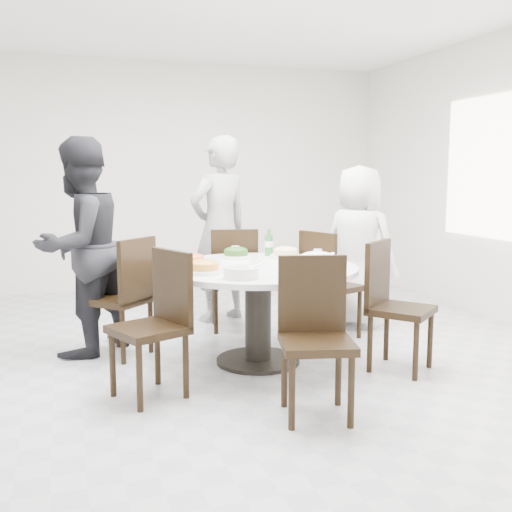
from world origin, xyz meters
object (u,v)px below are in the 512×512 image
object	(u,v)px
diner_right	(359,247)
chair_s	(317,340)
soup_bowl	(241,273)
chair_ne	(332,285)
diner_left	(80,247)
chair_n	(233,279)
diner_middle	(220,229)
chair_nw	(119,297)
chair_sw	(148,326)
dining_table	(258,315)
chair_se	(402,307)
rice_bowl	(317,266)
beverage_bottle	(269,242)

from	to	relation	value
diner_right	chair_s	bearing A→B (deg)	112.09
diner_right	soup_bowl	bearing A→B (deg)	94.53
chair_ne	diner_left	distance (m)	2.15
chair_n	diner_middle	world-z (taller)	diner_middle
chair_ne	chair_n	size ratio (longest dim) A/B	1.00
chair_ne	chair_nw	bearing A→B (deg)	67.34
chair_sw	soup_bowl	xyz separation A→B (m)	(0.63, 0.02, 0.31)
dining_table	diner_right	distance (m)	1.51
chair_sw	soup_bowl	bearing A→B (deg)	68.17
dining_table	chair_n	distance (m)	1.03
diner_middle	soup_bowl	xyz separation A→B (m)	(-0.33, -1.85, -0.11)
chair_s	diner_right	xyz separation A→B (m)	(1.23, 1.85, 0.28)
diner_right	dining_table	bearing A→B (deg)	87.28
chair_ne	chair_n	bearing A→B (deg)	32.08
chair_se	rice_bowl	xyz separation A→B (m)	(-0.67, 0.01, 0.33)
chair_ne	chair_s	distance (m)	1.77
chair_se	beverage_bottle	xyz separation A→B (m)	(-0.68, 1.00, 0.39)
chair_n	soup_bowl	xyz separation A→B (m)	(-0.36, -1.47, 0.31)
chair_sw	diner_right	xyz separation A→B (m)	(2.14, 1.23, 0.28)
chair_n	diner_left	world-z (taller)	diner_left
chair_s	diner_middle	size ratio (longest dim) A/B	0.53
diner_right	diner_left	world-z (taller)	diner_left
chair_se	soup_bowl	bearing A→B (deg)	138.49
diner_middle	beverage_bottle	bearing A→B (deg)	80.40
chair_se	rice_bowl	size ratio (longest dim) A/B	3.41
beverage_bottle	soup_bowl	bearing A→B (deg)	-118.86
chair_n	diner_right	size ratio (longest dim) A/B	0.63
diner_middle	diner_left	bearing A→B (deg)	6.77
dining_table	beverage_bottle	xyz separation A→B (m)	(0.26, 0.51, 0.49)
chair_n	chair_s	bearing A→B (deg)	99.35
chair_ne	beverage_bottle	xyz separation A→B (m)	(-0.58, 0.04, 0.39)
chair_n	rice_bowl	distance (m)	1.55
chair_s	beverage_bottle	size ratio (longest dim) A/B	4.19
rice_bowl	soup_bowl	bearing A→B (deg)	176.63
chair_nw	rice_bowl	bearing A→B (deg)	97.38
chair_n	chair_nw	xyz separation A→B (m)	(-1.08, -0.51, 0.00)
chair_nw	diner_right	world-z (taller)	diner_right
diner_right	diner_middle	xyz separation A→B (m)	(-1.18, 0.64, 0.14)
chair_sw	diner_right	bearing A→B (deg)	96.52
diner_left	rice_bowl	bearing A→B (deg)	99.58
beverage_bottle	chair_se	bearing A→B (deg)	-55.84
chair_ne	chair_n	distance (m)	0.93
dining_table	chair_s	world-z (taller)	chair_s
diner_right	diner_left	bearing A→B (deg)	58.07
diner_middle	diner_right	bearing A→B (deg)	129.27
chair_se	beverage_bottle	world-z (taller)	beverage_bottle
rice_bowl	chair_se	bearing A→B (deg)	-0.77
chair_sw	soup_bowl	size ratio (longest dim) A/B	3.99
chair_sw	diner_left	size ratio (longest dim) A/B	0.55
chair_sw	soup_bowl	world-z (taller)	chair_sw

